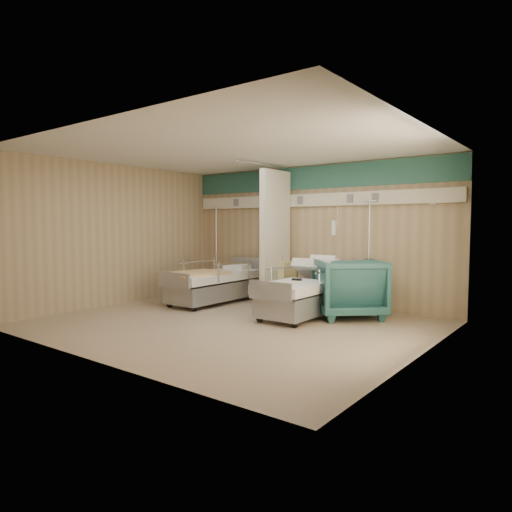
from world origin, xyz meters
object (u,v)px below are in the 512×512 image
(iv_stand_right, at_px, (368,290))
(iv_stand_left, at_px, (216,276))
(bed_right, at_px, (305,298))
(bed_left, at_px, (213,288))
(visitor_armchair, at_px, (349,288))
(bedside_cabinet, at_px, (280,282))

(iv_stand_right, bearing_deg, iv_stand_left, 180.00)
(bed_right, height_order, iv_stand_left, iv_stand_left)
(bed_left, height_order, iv_stand_left, iv_stand_left)
(visitor_armchair, bearing_deg, bed_right, -11.91)
(bedside_cabinet, bearing_deg, iv_stand_right, 2.41)
(bedside_cabinet, bearing_deg, iv_stand_left, 177.52)
(bed_left, xyz_separation_m, visitor_armchair, (2.85, 0.38, 0.20))
(bedside_cabinet, relative_size, iv_stand_right, 0.41)
(bed_right, distance_m, iv_stand_right, 1.24)
(bed_right, relative_size, iv_stand_right, 1.05)
(bedside_cabinet, relative_size, visitor_armchair, 0.75)
(bed_right, relative_size, visitor_armchair, 1.91)
(iv_stand_right, distance_m, iv_stand_left, 3.75)
(bedside_cabinet, height_order, visitor_armchair, visitor_armchair)
(visitor_armchair, relative_size, iv_stand_right, 0.55)
(iv_stand_right, bearing_deg, bed_right, -127.32)
(visitor_armchair, bearing_deg, bed_left, -34.62)
(bed_right, bearing_deg, visitor_armchair, 30.31)
(bed_left, height_order, visitor_armchair, visitor_armchair)
(iv_stand_left, bearing_deg, bedside_cabinet, -2.48)
(visitor_armchair, height_order, iv_stand_left, iv_stand_left)
(bed_right, bearing_deg, bedside_cabinet, 141.95)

